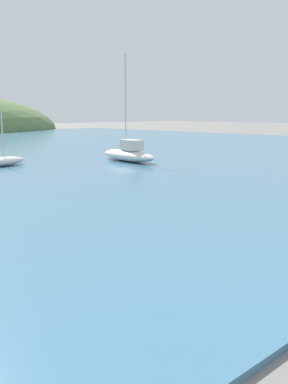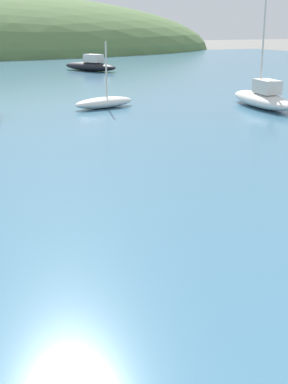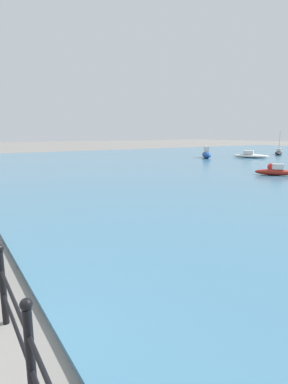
% 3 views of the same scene
% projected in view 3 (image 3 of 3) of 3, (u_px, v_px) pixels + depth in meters
% --- Properties ---
extents(iron_railing, '(5.05, 0.12, 1.21)m').
position_uv_depth(iron_railing, '(14.00, 310.00, 3.55)').
color(iron_railing, black).
rests_on(iron_railing, ground).
extents(boat_red_dinghy, '(2.98, 2.45, 1.24)m').
position_uv_depth(boat_red_dinghy, '(207.00, 154.00, 32.32)').
color(boat_red_dinghy, '#1E4793').
rests_on(boat_red_dinghy, water).
extents(boat_far_left, '(3.82, 3.07, 0.78)m').
position_uv_depth(boat_far_left, '(251.00, 155.00, 32.43)').
color(boat_far_left, silver).
rests_on(boat_far_left, water).
extents(boat_far_right, '(2.34, 3.18, 2.93)m').
position_uv_depth(boat_far_right, '(279.00, 153.00, 37.40)').
color(boat_far_right, black).
rests_on(boat_far_right, water).
extents(boat_nearest_quay, '(2.26, 1.94, 0.72)m').
position_uv_depth(boat_nearest_quay, '(275.00, 172.00, 18.93)').
color(boat_nearest_quay, maroon).
rests_on(boat_nearest_quay, water).
extents(mooring_buoy, '(0.50, 0.50, 0.50)m').
position_uv_depth(mooring_buoy, '(271.00, 167.00, 21.49)').
color(mooring_buoy, red).
rests_on(mooring_buoy, water).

